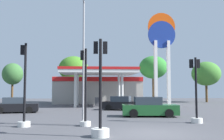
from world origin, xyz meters
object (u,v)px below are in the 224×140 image
traffic_signal_1 (24,101)px  tree_2 (153,67)px  car_1 (16,106)px  traffic_signal_0 (85,99)px  traffic_signal_2 (100,108)px  tree_3 (206,74)px  traffic_signal_3 (196,99)px  tree_1 (73,69)px  car_2 (122,104)px  car_0 (149,107)px  tree_0 (13,74)px  station_pole_sign (162,46)px  corner_streetlamp (83,50)px

traffic_signal_1 → tree_2: tree_2 is taller
car_1 → traffic_signal_1: 9.39m
traffic_signal_0 → traffic_signal_2: size_ratio=1.02×
car_1 → tree_3: size_ratio=0.64×
traffic_signal_3 → tree_1: size_ratio=0.57×
tree_1 → car_2: bearing=-67.6°
car_0 → traffic_signal_3: traffic_signal_3 is taller
traffic_signal_1 → traffic_signal_0: bearing=1.1°
traffic_signal_0 → traffic_signal_1: bearing=-178.9°
traffic_signal_3 → traffic_signal_0: bearing=-173.1°
traffic_signal_0 → car_0: bearing=44.8°
traffic_signal_2 → tree_0: (-12.91, 29.12, 3.13)m
station_pole_sign → tree_2: size_ratio=1.71×
station_pole_sign → traffic_signal_3: bearing=-98.3°
car_1 → tree_1: (3.80, 17.15, 4.72)m
tree_0 → tree_3: tree_3 is taller
tree_2 → corner_streetlamp: 26.91m
traffic_signal_1 → tree_1: size_ratio=0.66×
car_0 → tree_2: bearing=76.1°
car_0 → traffic_signal_1: size_ratio=0.92×
car_0 → tree_1: tree_1 is taller
car_0 → tree_1: 22.90m
car_0 → tree_1: bearing=109.9°
traffic_signal_0 → tree_0: 28.47m
traffic_signal_1 → tree_0: 27.25m
tree_2 → corner_streetlamp: (-10.01, -24.95, -1.02)m
car_2 → traffic_signal_1: size_ratio=0.88×
traffic_signal_0 → traffic_signal_3: traffic_signal_0 is taller
car_0 → traffic_signal_2: bearing=-115.9°
tree_3 → corner_streetlamp: 31.10m
tree_2 → corner_streetlamp: bearing=-111.9°
tree_1 → tree_2: (12.66, -0.85, 0.17)m
traffic_signal_2 → tree_3: size_ratio=0.69×
tree_1 → car_1: bearing=-102.5°
car_1 → traffic_signal_0: 10.99m
corner_streetlamp → traffic_signal_3: bearing=5.9°
station_pole_sign → tree_1: (-12.53, 6.72, -2.62)m
traffic_signal_1 → tree_2: size_ratio=0.66×
car_1 → car_2: (9.94, 2.23, 0.00)m
traffic_signal_2 → tree_2: tree_2 is taller
tree_0 → traffic_signal_3: bearing=-52.3°
car_0 → corner_streetlamp: (-5.01, -4.73, 3.80)m
traffic_signal_0 → traffic_signal_3: 7.13m
station_pole_sign → tree_2: (0.13, 5.86, -2.45)m
tree_0 → tree_2: 22.02m
car_1 → traffic_signal_0: size_ratio=0.91×
tree_2 → tree_3: size_ratio=1.13×
traffic_signal_2 → station_pole_sign: bearing=68.5°
traffic_signal_3 → corner_streetlamp: (-7.20, -0.74, 2.99)m
traffic_signal_1 → corner_streetlamp: 4.54m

